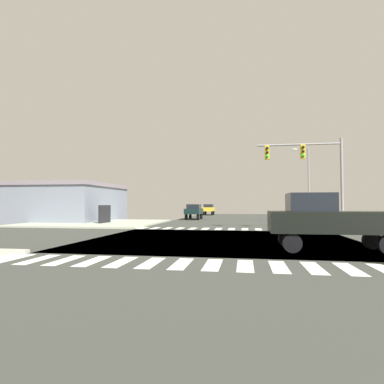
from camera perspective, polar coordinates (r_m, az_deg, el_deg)
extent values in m
cube|color=#383C36|center=(17.52, 5.25, -8.44)|extent=(14.00, 90.00, 0.05)
cube|color=#383C36|center=(17.52, 5.25, -8.44)|extent=(90.00, 12.00, 0.05)
cube|color=#ABB59F|center=(32.69, -16.60, -5.28)|extent=(12.00, 12.00, 0.14)
cube|color=silver|center=(13.00, -29.30, -10.25)|extent=(0.50, 2.00, 0.01)
cube|color=silver|center=(12.41, -25.63, -10.71)|extent=(0.50, 2.00, 0.01)
cube|color=silver|center=(11.87, -21.59, -11.17)|extent=(0.50, 2.00, 0.01)
cube|color=silver|center=(11.40, -17.18, -11.61)|extent=(0.50, 2.00, 0.01)
cube|color=silver|center=(11.00, -12.41, -12.01)|extent=(0.50, 2.00, 0.01)
cube|color=silver|center=(10.67, -7.30, -12.34)|extent=(0.50, 2.00, 0.01)
cube|color=silver|center=(10.44, -1.90, -12.59)|extent=(0.50, 2.00, 0.01)
cube|color=silver|center=(10.29, 3.71, -12.74)|extent=(0.50, 2.00, 0.01)
cube|color=silver|center=(10.25, 9.42, -12.76)|extent=(0.50, 2.00, 0.01)
cube|color=silver|center=(10.29, 15.14, -12.66)|extent=(0.50, 2.00, 0.01)
cube|color=silver|center=(10.44, 20.74, -12.45)|extent=(0.50, 2.00, 0.01)
cube|color=silver|center=(10.68, 26.12, -12.14)|extent=(0.50, 2.00, 0.01)
cube|color=silver|center=(26.00, -8.67, -6.31)|extent=(0.50, 2.00, 0.01)
cube|color=silver|center=(25.71, -6.53, -6.37)|extent=(0.50, 2.00, 0.01)
cube|color=silver|center=(25.46, -4.35, -6.42)|extent=(0.50, 2.00, 0.01)
cube|color=silver|center=(25.24, -2.13, -6.46)|extent=(0.50, 2.00, 0.01)
cube|color=silver|center=(25.06, 0.12, -6.49)|extent=(0.50, 2.00, 0.01)
cube|color=silver|center=(24.92, 2.41, -6.51)|extent=(0.50, 2.00, 0.01)
cube|color=silver|center=(24.82, 4.71, -6.53)|extent=(0.50, 2.00, 0.01)
cube|color=silver|center=(24.76, 7.04, -6.53)|extent=(0.50, 2.00, 0.01)
cube|color=silver|center=(24.74, 9.36, -6.52)|extent=(0.50, 2.00, 0.01)
cube|color=silver|center=(24.76, 11.69, -6.50)|extent=(0.50, 2.00, 0.01)
cube|color=silver|center=(24.82, 14.02, -6.47)|extent=(0.50, 2.00, 0.01)
cube|color=silver|center=(24.92, 16.32, -6.43)|extent=(0.50, 2.00, 0.01)
cube|color=silver|center=(25.06, 18.61, -6.38)|extent=(0.50, 2.00, 0.01)
cube|color=silver|center=(25.24, 20.86, -6.32)|extent=(0.50, 2.00, 0.01)
cylinder|color=gray|center=(25.53, 25.05, 1.30)|extent=(0.20, 0.20, 6.70)
cylinder|color=gray|center=(25.23, 18.35, 7.99)|extent=(5.97, 0.14, 0.14)
cube|color=yellow|center=(25.19, 19.04, 6.75)|extent=(0.32, 0.40, 1.00)
sphere|color=black|center=(25.00, 19.12, 7.54)|extent=(0.22, 0.22, 0.22)
sphere|color=black|center=(24.95, 19.13, 6.83)|extent=(0.22, 0.22, 0.22)
sphere|color=green|center=(24.90, 19.14, 6.13)|extent=(0.22, 0.22, 0.22)
cube|color=yellow|center=(24.88, 13.16, 6.80)|extent=(0.32, 0.40, 1.00)
sphere|color=black|center=(24.69, 13.20, 7.59)|extent=(0.22, 0.22, 0.22)
sphere|color=black|center=(24.64, 13.20, 6.88)|extent=(0.22, 0.22, 0.22)
sphere|color=green|center=(24.60, 13.21, 6.17)|extent=(0.22, 0.22, 0.22)
cylinder|color=gray|center=(35.41, 20.01, 1.19)|extent=(0.16, 0.16, 7.77)
cylinder|color=gray|center=(35.70, 18.81, 7.26)|extent=(1.40, 0.10, 0.10)
ellipsoid|color=silver|center=(35.59, 17.70, 7.20)|extent=(0.60, 0.32, 0.20)
cube|color=gray|center=(39.00, -22.87, -2.04)|extent=(12.42, 10.80, 3.73)
cube|color=gray|center=(39.05, -22.82, 0.99)|extent=(12.72, 11.10, 0.40)
cube|color=black|center=(31.46, -15.24, -3.90)|extent=(0.24, 2.20, 1.80)
cylinder|color=black|center=(38.57, 1.08, -4.48)|extent=(0.26, 0.68, 0.68)
cylinder|color=black|center=(38.80, -1.03, -4.46)|extent=(0.26, 0.68, 0.68)
cylinder|color=black|center=(41.46, 1.66, -4.31)|extent=(0.26, 0.68, 0.68)
cylinder|color=black|center=(41.68, -0.31, -4.30)|extent=(0.26, 0.68, 0.68)
cube|color=black|center=(40.10, 0.36, -3.43)|extent=(1.80, 4.30, 0.66)
cube|color=black|center=(40.09, 0.36, -2.57)|extent=(1.55, 2.24, 0.54)
cylinder|color=black|center=(13.28, 17.34, -8.65)|extent=(0.74, 0.26, 0.74)
cylinder|color=black|center=(14.86, 16.47, -7.96)|extent=(0.74, 0.26, 0.74)
cylinder|color=black|center=(15.67, 29.27, -7.47)|extent=(0.74, 0.26, 0.74)
cube|color=black|center=(14.34, 23.76, -4.88)|extent=(5.10, 2.00, 0.86)
cube|color=black|center=(14.12, 20.20, -1.71)|extent=(1.79, 1.76, 0.75)
cylinder|color=black|center=(55.00, 3.56, -3.78)|extent=(0.26, 0.68, 0.68)
cylinder|color=black|center=(55.16, 2.07, -3.78)|extent=(0.26, 0.68, 0.68)
cylinder|color=black|center=(57.90, 3.85, -3.70)|extent=(0.26, 0.68, 0.68)
cylinder|color=black|center=(58.06, 2.43, -3.70)|extent=(0.26, 0.68, 0.68)
cube|color=gold|center=(56.51, 2.98, -3.06)|extent=(1.80, 4.30, 0.66)
cube|color=black|center=(56.50, 2.98, -2.45)|extent=(1.55, 2.24, 0.54)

